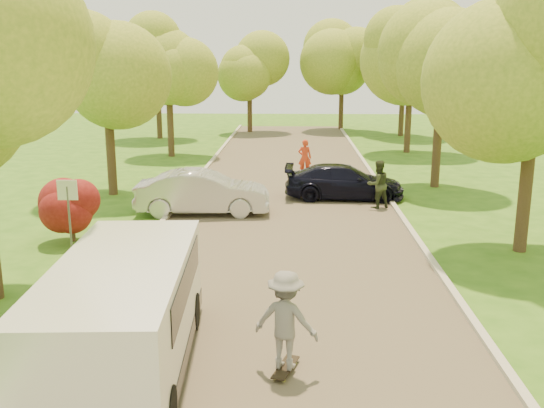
# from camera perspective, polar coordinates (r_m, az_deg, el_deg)

# --- Properties ---
(ground) EXTENTS (100.00, 100.00, 0.00)m
(ground) POSITION_cam_1_polar(r_m,az_deg,el_deg) (12.94, 0.52, -10.90)
(ground) COLOR #2D5E16
(ground) RESTS_ON ground
(road) EXTENTS (8.00, 60.00, 0.01)m
(road) POSITION_cam_1_polar(r_m,az_deg,el_deg) (20.49, 1.12, -1.64)
(road) COLOR #4C4438
(road) RESTS_ON ground
(curb_left) EXTENTS (0.18, 60.00, 0.12)m
(curb_left) POSITION_cam_1_polar(r_m,az_deg,el_deg) (20.93, -10.04, -1.37)
(curb_left) COLOR #B2AD9E
(curb_left) RESTS_ON ground
(curb_right) EXTENTS (0.18, 60.00, 0.12)m
(curb_right) POSITION_cam_1_polar(r_m,az_deg,el_deg) (20.82, 12.34, -1.56)
(curb_right) COLOR #B2AD9E
(curb_right) RESTS_ON ground
(street_sign) EXTENTS (0.55, 0.06, 2.17)m
(street_sign) POSITION_cam_1_polar(r_m,az_deg,el_deg) (17.34, -18.63, 0.17)
(street_sign) COLOR #59595E
(street_sign) RESTS_ON ground
(red_shrub) EXTENTS (1.70, 1.70, 1.95)m
(red_shrub) POSITION_cam_1_polar(r_m,az_deg,el_deg) (18.98, -18.38, -0.15)
(red_shrub) COLOR #382619
(red_shrub) RESTS_ON ground
(tree_l_midb) EXTENTS (4.30, 4.20, 6.62)m
(tree_l_midb) POSITION_cam_1_polar(r_m,az_deg,el_deg) (24.84, -14.91, 11.27)
(tree_l_midb) COLOR #382619
(tree_l_midb) RESTS_ON ground
(tree_l_far) EXTENTS (4.92, 4.80, 7.79)m
(tree_l_far) POSITION_cam_1_polar(r_m,az_deg,el_deg) (34.44, -9.43, 13.48)
(tree_l_far) COLOR #382619
(tree_l_far) RESTS_ON ground
(tree_r_midb) EXTENTS (4.51, 4.40, 7.01)m
(tree_r_midb) POSITION_cam_1_polar(r_m,az_deg,el_deg) (26.55, 16.10, 11.94)
(tree_r_midb) COLOR #382619
(tree_r_midb) RESTS_ON ground
(tree_r_far) EXTENTS (5.33, 5.20, 8.34)m
(tree_r_far) POSITION_cam_1_polar(r_m,az_deg,el_deg) (36.45, 13.39, 13.86)
(tree_r_far) COLOR #382619
(tree_r_far) RESTS_ON ground
(tree_bg_a) EXTENTS (5.12, 5.00, 7.72)m
(tree_bg_a) POSITION_cam_1_polar(r_m,az_deg,el_deg) (42.76, -10.51, 13.18)
(tree_bg_a) COLOR #382619
(tree_bg_a) RESTS_ON ground
(tree_bg_b) EXTENTS (5.12, 5.00, 7.95)m
(tree_bg_b) POSITION_cam_1_polar(r_m,az_deg,el_deg) (44.50, 12.63, 13.38)
(tree_bg_b) COLOR #382619
(tree_bg_b) RESTS_ON ground
(tree_bg_c) EXTENTS (4.92, 4.80, 7.33)m
(tree_bg_c) POSITION_cam_1_polar(r_m,az_deg,el_deg) (45.89, -1.87, 13.03)
(tree_bg_c) COLOR #382619
(tree_bg_c) RESTS_ON ground
(tree_bg_d) EXTENTS (5.12, 5.00, 7.72)m
(tree_bg_d) POSITION_cam_1_polar(r_m,az_deg,el_deg) (47.95, 6.91, 13.31)
(tree_bg_d) COLOR #382619
(tree_bg_d) RESTS_ON ground
(minivan) EXTENTS (2.45, 5.59, 2.04)m
(minivan) POSITION_cam_1_polar(r_m,az_deg,el_deg) (10.85, -13.78, -10.06)
(minivan) COLOR white
(minivan) RESTS_ON ground
(silver_sedan) EXTENTS (4.76, 1.86, 1.54)m
(silver_sedan) POSITION_cam_1_polar(r_m,az_deg,el_deg) (21.49, -6.52, 1.09)
(silver_sedan) COLOR #B4B4B9
(silver_sedan) RESTS_ON ground
(dark_sedan) EXTENTS (4.69, 2.02, 1.34)m
(dark_sedan) POSITION_cam_1_polar(r_m,az_deg,el_deg) (23.88, 6.80, 2.08)
(dark_sedan) COLOR black
(dark_sedan) RESTS_ON ground
(longboard) EXTENTS (0.51, 0.93, 0.10)m
(longboard) POSITION_cam_1_polar(r_m,az_deg,el_deg) (10.94, 1.28, -15.13)
(longboard) COLOR black
(longboard) RESTS_ON ground
(skateboarder) EXTENTS (1.28, 0.96, 1.75)m
(skateboarder) POSITION_cam_1_polar(r_m,az_deg,el_deg) (10.55, 1.31, -10.86)
(skateboarder) COLOR slate
(skateboarder) RESTS_ON longboard
(person_striped) EXTENTS (0.63, 0.43, 1.71)m
(person_striped) POSITION_cam_1_polar(r_m,az_deg,el_deg) (28.57, 3.10, 4.39)
(person_striped) COLOR red
(person_striped) RESTS_ON ground
(person_olive) EXTENTS (1.06, 0.96, 1.77)m
(person_olive) POSITION_cam_1_polar(r_m,az_deg,el_deg) (22.50, 9.94, 1.83)
(person_olive) COLOR #2C341F
(person_olive) RESTS_ON ground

